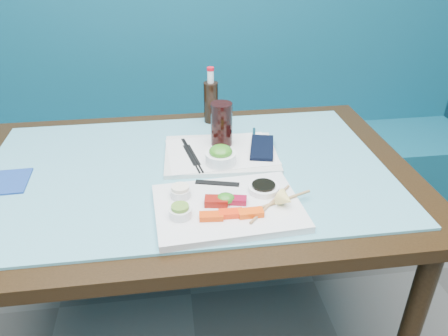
{
  "coord_description": "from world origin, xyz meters",
  "views": [
    {
      "loc": [
        -0.04,
        0.29,
        1.43
      ],
      "look_at": [
        0.1,
        1.37,
        0.8
      ],
      "focal_mm": 35.0,
      "sensor_mm": 36.0,
      "label": 1
    }
  ],
  "objects": [
    {
      "name": "tuna_right",
      "position": [
        0.12,
        1.22,
        0.79
      ],
      "size": [
        0.05,
        0.04,
        0.02
      ],
      "primitive_type": "cube",
      "rotation": [
        0.0,
        0.0,
        -0.23
      ],
      "color": "maroon",
      "rests_on": "sashimi_plate"
    },
    {
      "name": "serving_tray",
      "position": [
        0.12,
        1.52,
        0.76
      ],
      "size": [
        0.37,
        0.29,
        0.01
      ],
      "primitive_type": "cube",
      "rotation": [
        0.0,
        0.0,
        -0.06
      ],
      "color": "silver",
      "rests_on": "glass_top"
    },
    {
      "name": "cola_bottle_neck",
      "position": [
        0.12,
        1.79,
        0.93
      ],
      "size": [
        0.02,
        0.02,
        0.05
      ],
      "primitive_type": "cylinder",
      "rotation": [
        0.0,
        0.0,
        -0.01
      ],
      "color": "white",
      "rests_on": "cola_bottle_body"
    },
    {
      "name": "dining_table",
      "position": [
        0.0,
        1.45,
        0.67
      ],
      "size": [
        1.4,
        0.9,
        0.75
      ],
      "color": "black",
      "rests_on": "ground"
    },
    {
      "name": "cola_glass",
      "position": [
        0.13,
        1.57,
        0.84
      ],
      "size": [
        0.08,
        0.08,
        0.14
      ],
      "primitive_type": "cylinder",
      "rotation": [
        0.0,
        0.0,
        -0.19
      ],
      "color": "black",
      "rests_on": "serving_tray"
    },
    {
      "name": "wasabi_fill",
      "position": [
        -0.03,
        1.18,
        0.81
      ],
      "size": [
        0.06,
        0.06,
        0.01
      ],
      "primitive_type": "cylinder",
      "rotation": [
        0.0,
        0.0,
        0.36
      ],
      "color": "#5E8E2E",
      "rests_on": "ramekin_wasabi"
    },
    {
      "name": "tuna_left",
      "position": [
        0.06,
        1.22,
        0.79
      ],
      "size": [
        0.07,
        0.05,
        0.02
      ],
      "primitive_type": "cube",
      "rotation": [
        0.0,
        0.0,
        -0.17
      ],
      "color": "maroon",
      "rests_on": "sashimi_plate"
    },
    {
      "name": "tray_sleeve",
      "position": [
        0.02,
        1.51,
        0.77
      ],
      "size": [
        0.05,
        0.14,
        0.0
      ],
      "primitive_type": "cube",
      "rotation": [
        0.0,
        0.0,
        0.18
      ],
      "color": "black",
      "rests_on": "serving_tray"
    },
    {
      "name": "ramekin_wasabi",
      "position": [
        -0.03,
        1.18,
        0.79
      ],
      "size": [
        0.06,
        0.06,
        0.02
      ],
      "primitive_type": "cylinder",
      "rotation": [
        0.0,
        0.0,
        -0.04
      ],
      "color": "white",
      "rests_on": "sashimi_plate"
    },
    {
      "name": "lemon_wedge",
      "position": [
        0.24,
        1.18,
        0.8
      ],
      "size": [
        0.06,
        0.06,
        0.05
      ],
      "primitive_type": "cone",
      "rotation": [
        1.57,
        0.0,
        0.66
      ],
      "color": "#FFE278",
      "rests_on": "sashimi_plate"
    },
    {
      "name": "black_chopstick_a",
      "position": [
        0.02,
        1.51,
        0.77
      ],
      "size": [
        0.05,
        0.23,
        0.01
      ],
      "primitive_type": "cylinder",
      "rotation": [
        1.57,
        0.0,
        0.17
      ],
      "color": "black",
      "rests_on": "serving_tray"
    },
    {
      "name": "paper_placemat",
      "position": [
        0.12,
        1.52,
        0.77
      ],
      "size": [
        0.35,
        0.26,
        0.0
      ],
      "primitive_type": "cube",
      "rotation": [
        0.0,
        0.0,
        0.06
      ],
      "color": "silver",
      "rests_on": "serving_tray"
    },
    {
      "name": "sashimi_plate",
      "position": [
        0.09,
        1.21,
        0.77
      ],
      "size": [
        0.39,
        0.29,
        0.02
      ],
      "primitive_type": "cube",
      "rotation": [
        0.0,
        0.0,
        0.06
      ],
      "color": "white",
      "rests_on": "glass_top"
    },
    {
      "name": "soy_dish",
      "position": [
        0.2,
        1.26,
        0.79
      ],
      "size": [
        0.11,
        0.11,
        0.02
      ],
      "primitive_type": "cylinder",
      "rotation": [
        0.0,
        0.0,
        0.36
      ],
      "color": "white",
      "rests_on": "sashimi_plate"
    },
    {
      "name": "chopstick_sleeve",
      "position": [
        0.08,
        1.32,
        0.78
      ],
      "size": [
        0.12,
        0.05,
        0.0
      ],
      "primitive_type": "cube",
      "rotation": [
        0.0,
        0.0,
        -0.27
      ],
      "color": "black",
      "rests_on": "sashimi_plate"
    },
    {
      "name": "ramekin_ginger",
      "position": [
        -0.03,
        1.27,
        0.79
      ],
      "size": [
        0.07,
        0.07,
        0.02
      ],
      "primitive_type": "cylinder",
      "rotation": [
        0.0,
        0.0,
        0.41
      ],
      "color": "silver",
      "rests_on": "sashimi_plate"
    },
    {
      "name": "black_chopstick_b",
      "position": [
        0.02,
        1.51,
        0.77
      ],
      "size": [
        0.05,
        0.23,
        0.01
      ],
      "primitive_type": "cylinder",
      "rotation": [
        1.57,
        0.0,
        0.19
      ],
      "color": "black",
      "rests_on": "serving_tray"
    },
    {
      "name": "salmon_left",
      "position": [
        0.04,
        1.16,
        0.78
      ],
      "size": [
        0.06,
        0.03,
        0.01
      ],
      "primitive_type": "cube",
      "rotation": [
        0.0,
        0.0,
        -0.08
      ],
      "color": "#EC4009",
      "rests_on": "sashimi_plate"
    },
    {
      "name": "seaweed_salad",
      "position": [
        0.11,
        1.44,
        0.81
      ],
      "size": [
        0.09,
        0.09,
        0.04
      ],
      "primitive_type": "ellipsoid",
      "rotation": [
        0.0,
        0.0,
        0.26
      ],
      "color": "#347F1D",
      "rests_on": "seaweed_bowl"
    },
    {
      "name": "navy_pouch",
      "position": [
        0.25,
        1.52,
        0.78
      ],
      "size": [
        0.11,
        0.18,
        0.01
      ],
      "primitive_type": "cube",
      "rotation": [
        0.0,
        0.0,
        -0.24
      ],
      "color": "black",
      "rests_on": "serving_tray"
    },
    {
      "name": "booth_bench",
      "position": [
        0.0,
        2.29,
        0.37
      ],
      "size": [
        3.0,
        0.56,
        1.17
      ],
      "color": "#0F4F64",
      "rests_on": "ground"
    },
    {
      "name": "cola_bottle_body",
      "position": [
        0.12,
        1.79,
        0.83
      ],
      "size": [
        0.06,
        0.06,
        0.15
      ],
      "primitive_type": "cylinder",
      "rotation": [
        0.0,
        0.0,
        0.23
      ],
      "color": "black",
      "rests_on": "glass_top"
    },
    {
      "name": "blue_napkin",
      "position": [
        -0.53,
        1.44,
        0.76
      ],
      "size": [
        0.14,
        0.14,
        0.01
      ],
      "primitive_type": "cube",
      "rotation": [
        0.0,
        0.0,
        0.04
      ],
      "color": "navy",
      "rests_on": "glass_top"
    },
    {
      "name": "seaweed_garnish",
      "position": [
        0.09,
        1.22,
        0.79
      ],
      "size": [
        0.06,
        0.06,
        0.03
      ],
      "primitive_type": "ellipsoid",
      "rotation": [
        0.0,
        0.0,
        -0.33
      ],
      "color": "#2A781B",
      "rests_on": "sashimi_plate"
    },
    {
      "name": "seaweed_bowl",
      "position": [
        0.11,
        1.44,
        0.79
      ],
      "size": [
        0.1,
        0.1,
        0.04
      ],
      "primitive_type": "cylinder",
      "rotation": [
        0.0,
        0.0,
        0.1
      ],
      "color": "white",
      "rests_on": "serving_tray"
    },
    {
      "name": "ginger_fill",
      "position": [
        -0.03,
        1.27,
        0.8
      ],
      "size": [
        0.06,
        0.06,
        0.01
      ],
      "primitive_type": "cylinder",
      "rotation": [
        0.0,
        0.0,
        0.22
      ],
      "color": "#F2E3C7",
      "rests_on": "ramekin_ginger"
    },
    {
      "name": "salmon_right",
      "position": [
        0.14,
        1.16,
        0.79
      ],
      "size": [
        0.06,
        0.03,
        0.02
      ],
      "primitive_type": "cube",
      "rotation": [
        0.0,
        0.0,
        0.03
      ],
      "color": "#FF4C0A",
      "rests_on": "sashimi_plate"
    },
    {
      "name": "salmon_mid",
      "position": [
        0.09,
        1.16,
        0.78
      ],
      "size": [
        0.06,
        0.03,
        0.01
      ],
      "primitive_type": "cube",
      "rotation": [
        0.0,
        0.0,
        -0.02
      ],
      "color": "#FF300A",
      "rests_on": "sashimi_plate"
    },
    {
      "name": "glass_top",
      "position": [
        0.0,
        1.45,
        0.75
      ],
      "size": [
        1.22,
        0.76,
        0.01
      ],
      "primitive_type": "cube",
      "color": "#5AA3B4",
      "rests_on": "dining_table"
    },
    {
      "name": "fork",
      "position": [
        0.24,
        1.62,
        0.78
      ],
      "size": [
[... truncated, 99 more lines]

